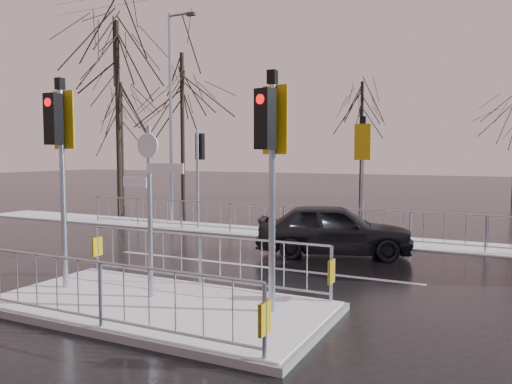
% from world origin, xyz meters
% --- Properties ---
extents(ground, '(120.00, 120.00, 0.00)m').
position_xyz_m(ground, '(0.00, 0.00, 0.00)').
color(ground, black).
rests_on(ground, ground).
extents(snow_verge, '(30.00, 2.00, 0.04)m').
position_xyz_m(snow_verge, '(0.00, 8.60, 0.02)').
color(snow_verge, white).
rests_on(snow_verge, ground).
extents(lane_markings, '(8.00, 11.38, 0.01)m').
position_xyz_m(lane_markings, '(0.00, -0.33, 0.00)').
color(lane_markings, silver).
rests_on(lane_markings, ground).
extents(traffic_island, '(6.00, 3.04, 4.15)m').
position_xyz_m(traffic_island, '(-0.01, 0.01, 0.39)').
color(traffic_island, slate).
rests_on(traffic_island, ground).
extents(far_kerb_fixtures, '(18.00, 0.65, 3.83)m').
position_xyz_m(far_kerb_fixtures, '(0.29, 8.09, 1.02)').
color(far_kerb_fixtures, '#999FA7').
rests_on(far_kerb_fixtures, ground).
extents(car_far_lane, '(4.44, 2.88, 1.41)m').
position_xyz_m(car_far_lane, '(1.33, 5.95, 0.70)').
color(car_far_lane, black).
rests_on(car_far_lane, ground).
extents(tree_near_a, '(4.75, 4.75, 8.97)m').
position_xyz_m(tree_near_a, '(-10.50, 11.00, 6.11)').
color(tree_near_a, black).
rests_on(tree_near_a, ground).
extents(tree_near_b, '(4.00, 4.00, 7.55)m').
position_xyz_m(tree_near_b, '(-8.00, 12.50, 5.15)').
color(tree_near_b, black).
rests_on(tree_near_b, ground).
extents(tree_near_c, '(3.50, 3.50, 6.61)m').
position_xyz_m(tree_near_c, '(-12.50, 13.50, 4.50)').
color(tree_near_c, black).
rests_on(tree_near_c, ground).
extents(tree_far_a, '(3.75, 3.75, 7.08)m').
position_xyz_m(tree_far_a, '(-2.00, 22.00, 4.82)').
color(tree_far_a, black).
rests_on(tree_far_a, ground).
extents(street_lamp_left, '(1.25, 0.18, 8.20)m').
position_xyz_m(street_lamp_left, '(-6.43, 9.50, 4.49)').
color(street_lamp_left, '#999FA7').
rests_on(street_lamp_left, ground).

